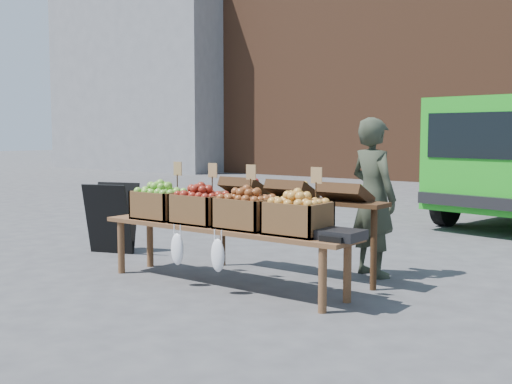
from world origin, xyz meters
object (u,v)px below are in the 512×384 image
Objects in this scene: back_table at (292,225)px; weighing_scale at (341,235)px; crate_russet_pears at (201,209)px; crate_green_apples at (298,218)px; crate_golden_apples at (161,205)px; vendor at (373,197)px; chalkboard_sign at (112,218)px; display_bench at (224,256)px; crate_red_apples at (247,213)px.

weighing_scale is at bearing -36.54° from back_table.
crate_russet_pears is 1.10m from crate_green_apples.
crate_russet_pears is (0.55, 0.00, 0.00)m from crate_golden_apples.
weighing_scale is (1.52, 0.00, -0.10)m from crate_russet_pears.
vendor is 3.16m from chalkboard_sign.
back_table is 0.81m from display_bench.
crate_golden_apples is at bearing 180.00° from weighing_scale.
crate_green_apples is (1.10, 0.00, 0.00)m from crate_russet_pears.
vendor is 1.40m from crate_red_apples.
back_table reaches higher than crate_golden_apples.
crate_golden_apples is 1.47× the size of weighing_scale.
chalkboard_sign is 1.69× the size of crate_green_apples.
crate_golden_apples is (-1.10, -0.72, 0.19)m from back_table.
crate_red_apples is at bearing 0.00° from crate_russet_pears.
crate_russet_pears is (-0.28, 0.00, 0.42)m from display_bench.
crate_green_apples is (-0.07, -1.25, -0.08)m from vendor.
crate_red_apples is at bearing 180.00° from weighing_scale.
crate_green_apples is at bearing 0.00° from display_bench.
chalkboard_sign is 3.02m from crate_green_apples.
display_bench is 5.40× the size of crate_russet_pears.
crate_green_apples is (1.65, 0.00, 0.00)m from crate_golden_apples.
vendor reaches higher than crate_golden_apples.
crate_red_apples is at bearing 0.00° from display_bench.
crate_russet_pears is (-1.17, -1.25, -0.08)m from vendor.
vendor is 0.59× the size of display_bench.
crate_red_apples is at bearing 180.00° from crate_green_apples.
weighing_scale reaches higher than display_bench.
display_bench is 7.94× the size of weighing_scale.
vendor reaches higher than back_table.
display_bench is 0.93m from crate_golden_apples.
display_bench is at bearing 0.00° from crate_russet_pears.
vendor is 1.87× the size of chalkboard_sign.
crate_green_apples is (0.83, 0.00, 0.42)m from display_bench.
crate_russet_pears is at bearing -127.55° from back_table.
crate_golden_apples is 1.10m from crate_red_apples.
crate_red_apples is at bearing 0.00° from crate_golden_apples.
back_table is (-0.62, -0.53, -0.27)m from vendor.
vendor is 0.75× the size of back_table.
display_bench is at bearing 180.00° from weighing_scale.
crate_green_apples reaches higher than display_bench.
chalkboard_sign is 2.48m from crate_red_apples.
back_table is 1.33m from crate_golden_apples.
back_table is 4.20× the size of crate_golden_apples.
vendor reaches higher than weighing_scale.
vendor is 2.13m from crate_golden_apples.
crate_green_apples is at bearing -52.80° from back_table.
crate_russet_pears is 1.53m from weighing_scale.
chalkboard_sign is 2.49× the size of weighing_scale.
crate_golden_apples is (1.32, -0.47, 0.29)m from chalkboard_sign.
chalkboard_sign is 1.69× the size of crate_golden_apples.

